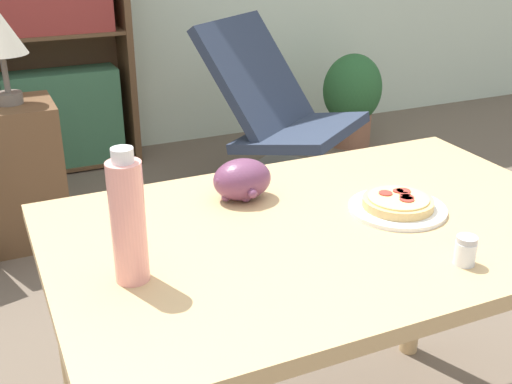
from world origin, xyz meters
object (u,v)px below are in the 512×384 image
at_px(salt_shaker, 465,251).
at_px(lounge_chair_far, 284,141).
at_px(potted_plant_floor, 352,97).
at_px(grape_bunch, 242,180).
at_px(side_table, 21,174).
at_px(drink_bottle, 128,220).
at_px(bookshelf, 55,46).
at_px(pizza_on_plate, 398,205).

distance_m(salt_shaker, lounge_chair_far, 2.09).
height_order(lounge_chair_far, potted_plant_floor, lounge_chair_far).
xyz_separation_m(grape_bunch, side_table, (-0.41, 1.49, -0.47)).
height_order(grape_bunch, drink_bottle, drink_bottle).
xyz_separation_m(drink_bottle, salt_shaker, (0.60, -0.21, -0.09)).
bearing_deg(lounge_chair_far, salt_shaker, -142.59).
distance_m(salt_shaker, bookshelf, 2.83).
bearing_deg(potted_plant_floor, lounge_chair_far, -144.69).
xyz_separation_m(grape_bunch, lounge_chair_far, (0.86, 1.48, -0.50)).
distance_m(grape_bunch, lounge_chair_far, 1.79).
distance_m(pizza_on_plate, drink_bottle, 0.64).
xyz_separation_m(salt_shaker, lounge_chair_far, (0.59, 1.95, -0.48)).
height_order(salt_shaker, potted_plant_floor, salt_shaker).
bearing_deg(side_table, drink_bottle, -87.28).
bearing_deg(drink_bottle, lounge_chair_far, 55.52).
relative_size(bookshelf, side_table, 2.41).
relative_size(lounge_chair_far, side_table, 1.52).
xyz_separation_m(pizza_on_plate, side_table, (-0.71, 1.70, -0.43)).
relative_size(grape_bunch, drink_bottle, 0.55).
xyz_separation_m(pizza_on_plate, drink_bottle, (-0.63, -0.04, 0.11)).
relative_size(pizza_on_plate, bookshelf, 0.15).
xyz_separation_m(bookshelf, side_table, (-0.31, -0.85, -0.38)).
distance_m(pizza_on_plate, grape_bunch, 0.37).
height_order(drink_bottle, lounge_chair_far, drink_bottle).
bearing_deg(bookshelf, potted_plant_floor, -11.29).
xyz_separation_m(bookshelf, potted_plant_floor, (1.70, -0.34, -0.39)).
bearing_deg(bookshelf, salt_shaker, -82.45).
bearing_deg(lounge_chair_far, side_table, 143.99).
bearing_deg(drink_bottle, salt_shaker, -19.27).
bearing_deg(salt_shaker, side_table, 109.30).
relative_size(pizza_on_plate, potted_plant_floor, 0.39).
xyz_separation_m(side_table, potted_plant_floor, (2.01, 0.51, -0.01)).
xyz_separation_m(drink_bottle, side_table, (-0.08, 1.75, -0.54)).
height_order(grape_bunch, side_table, grape_bunch).
bearing_deg(grape_bunch, drink_bottle, -142.55).
distance_m(lounge_chair_far, bookshelf, 1.36).
bearing_deg(potted_plant_floor, salt_shaker, -118.26).
xyz_separation_m(pizza_on_plate, grape_bunch, (-0.30, 0.21, 0.03)).
bearing_deg(side_table, grape_bunch, -74.52).
bearing_deg(salt_shaker, grape_bunch, 120.36).
xyz_separation_m(pizza_on_plate, lounge_chair_far, (0.57, 1.69, -0.46)).
height_order(salt_shaker, lounge_chair_far, lounge_chair_far).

